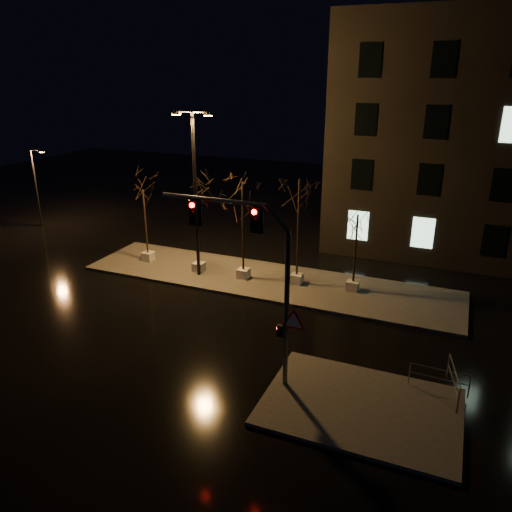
% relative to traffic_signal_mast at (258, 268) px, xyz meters
% --- Properties ---
extents(ground, '(90.00, 90.00, 0.00)m').
position_rel_traffic_signal_mast_xyz_m(ground, '(-3.35, 3.31, -4.82)').
color(ground, black).
rests_on(ground, ground).
extents(median, '(22.00, 5.00, 0.15)m').
position_rel_traffic_signal_mast_xyz_m(median, '(-3.35, 9.31, -4.75)').
color(median, '#484540').
rests_on(median, ground).
extents(sidewalk_corner, '(7.00, 5.00, 0.15)m').
position_rel_traffic_signal_mast_xyz_m(sidewalk_corner, '(4.15, -0.19, -4.75)').
color(sidewalk_corner, '#484540').
rests_on(sidewalk_corner, ground).
extents(tree_0, '(1.80, 1.80, 4.73)m').
position_rel_traffic_signal_mast_xyz_m(tree_0, '(-11.42, 9.26, -1.08)').
color(tree_0, silver).
rests_on(tree_0, median).
extents(tree_1, '(1.80, 1.80, 6.23)m').
position_rel_traffic_signal_mast_xyz_m(tree_1, '(-7.52, 8.87, 0.05)').
color(tree_1, silver).
rests_on(tree_1, median).
extents(tree_2, '(1.80, 1.80, 5.84)m').
position_rel_traffic_signal_mast_xyz_m(tree_2, '(-4.63, 8.99, -0.25)').
color(tree_2, silver).
rests_on(tree_2, median).
extents(tree_3, '(1.80, 1.80, 6.17)m').
position_rel_traffic_signal_mast_xyz_m(tree_3, '(-1.50, 9.44, 0.01)').
color(tree_3, silver).
rests_on(tree_3, median).
extents(tree_4, '(1.80, 1.80, 4.44)m').
position_rel_traffic_signal_mast_xyz_m(tree_4, '(1.66, 9.73, -1.30)').
color(tree_4, silver).
rests_on(tree_4, median).
extents(traffic_signal_mast, '(5.83, 0.23, 7.11)m').
position_rel_traffic_signal_mast_xyz_m(traffic_signal_mast, '(0.00, 0.00, 0.00)').
color(traffic_signal_mast, '#525459').
rests_on(traffic_signal_mast, sidewalk_corner).
extents(streetlight_main, '(2.35, 0.44, 9.40)m').
position_rel_traffic_signal_mast_xyz_m(streetlight_main, '(-7.27, 8.41, 0.75)').
color(streetlight_main, black).
rests_on(streetlight_main, median).
extents(streetlight_far, '(1.16, 0.46, 5.97)m').
position_rel_traffic_signal_mast_xyz_m(streetlight_far, '(-23.75, 12.80, -1.54)').
color(streetlight_far, black).
rests_on(streetlight_far, ground).
extents(guard_rail_a, '(2.19, 0.14, 0.94)m').
position_rel_traffic_signal_mast_xyz_m(guard_rail_a, '(6.65, 1.81, -4.06)').
color(guard_rail_a, '#525459').
rests_on(guard_rail_a, sidewalk_corner).
extents(guard_rail_b, '(0.51, 2.25, 1.09)m').
position_rel_traffic_signal_mast_xyz_m(guard_rail_b, '(7.15, 1.76, -3.97)').
color(guard_rail_b, '#525459').
rests_on(guard_rail_b, sidewalk_corner).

